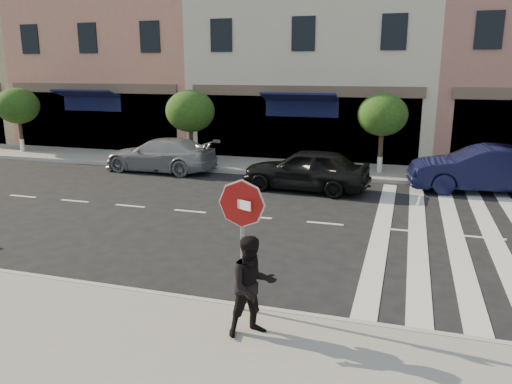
# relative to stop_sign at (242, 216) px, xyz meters

# --- Properties ---
(ground) EXTENTS (120.00, 120.00, 0.00)m
(ground) POSITION_rel_stop_sign_xyz_m (-1.54, 1.67, -1.81)
(ground) COLOR black
(ground) RESTS_ON ground
(sidewalk_near) EXTENTS (60.00, 4.50, 0.15)m
(sidewalk_near) POSITION_rel_stop_sign_xyz_m (-1.54, -2.08, -1.73)
(sidewalk_near) COLOR gray
(sidewalk_near) RESTS_ON ground
(sidewalk_far) EXTENTS (60.00, 3.00, 0.15)m
(sidewalk_far) POSITION_rel_stop_sign_xyz_m (-1.54, 12.67, -1.73)
(sidewalk_far) COLOR gray
(sidewalk_far) RESTS_ON ground
(building_west_mid) EXTENTS (10.00, 9.00, 14.00)m
(building_west_mid) POSITION_rel_stop_sign_xyz_m (-12.54, 18.67, 5.19)
(building_west_mid) COLOR tan
(building_west_mid) RESTS_ON ground
(building_centre) EXTENTS (11.00, 9.00, 11.00)m
(building_centre) POSITION_rel_stop_sign_xyz_m (-2.04, 18.67, 3.69)
(building_centre) COLOR beige
(building_centre) RESTS_ON ground
(street_tree_wa) EXTENTS (2.00, 2.00, 3.05)m
(street_tree_wa) POSITION_rel_stop_sign_xyz_m (-15.54, 12.47, 0.53)
(street_tree_wa) COLOR #473323
(street_tree_wa) RESTS_ON sidewalk_far
(street_tree_wb) EXTENTS (2.10, 2.10, 3.06)m
(street_tree_wb) POSITION_rel_stop_sign_xyz_m (-6.54, 12.47, 0.50)
(street_tree_wb) COLOR #473323
(street_tree_wb) RESTS_ON sidewalk_far
(street_tree_c) EXTENTS (1.90, 1.90, 3.04)m
(street_tree_c) POSITION_rel_stop_sign_xyz_m (1.46, 12.47, 0.55)
(street_tree_c) COLOR #473323
(street_tree_c) RESTS_ON sidewalk_far
(stop_sign) EXTENTS (0.73, 0.37, 2.26)m
(stop_sign) POSITION_rel_stop_sign_xyz_m (0.00, 0.00, 0.00)
(stop_sign) COLOR gray
(stop_sign) RESTS_ON sidewalk_near
(walker) EXTENTS (0.96, 0.94, 1.57)m
(walker) POSITION_rel_stop_sign_xyz_m (0.39, -0.68, -0.87)
(walker) COLOR black
(walker) RESTS_ON sidewalk_near
(car_far_left) EXTENTS (4.74, 2.07, 1.35)m
(car_far_left) POSITION_rel_stop_sign_xyz_m (-7.16, 10.77, -1.13)
(car_far_left) COLOR gray
(car_far_left) RESTS_ON ground
(car_far_mid) EXTENTS (4.43, 2.07, 1.47)m
(car_far_mid) POSITION_rel_stop_sign_xyz_m (-0.81, 9.27, -1.07)
(car_far_mid) COLOR black
(car_far_mid) RESTS_ON ground
(car_far_right) EXTENTS (4.99, 2.27, 1.59)m
(car_far_right) POSITION_rel_stop_sign_xyz_m (4.96, 10.77, -1.01)
(car_far_right) COLOR black
(car_far_right) RESTS_ON ground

